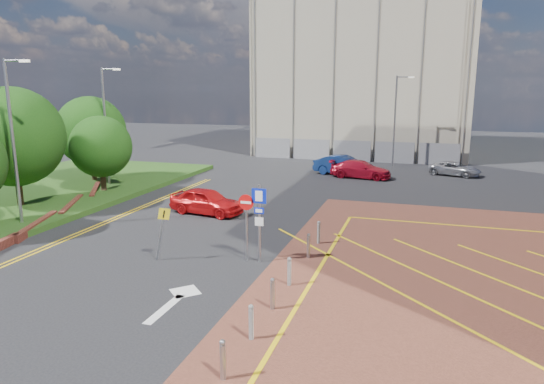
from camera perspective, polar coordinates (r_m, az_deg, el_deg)
The scene contains 18 objects.
ground at distance 19.21m, azimuth -3.87°, elevation -9.00°, with size 140.00×140.00×0.00m, color black.
grass_bed at distance 34.11m, azimuth -29.24°, elevation -0.89°, with size 14.00×32.00×0.30m, color #284616.
retaining_wall at distance 27.05m, azimuth -26.26°, elevation -3.54°, with size 6.06×20.33×0.40m.
tree_b at distance 31.05m, azimuth -28.14°, elevation 5.74°, with size 5.60×5.60×6.74m.
tree_c at distance 33.59m, azimuth -19.50°, elevation 5.06°, with size 4.00×4.00×4.90m.
tree_d at distance 37.71m, azimuth -20.53°, elevation 6.72°, with size 5.00×5.00×6.08m.
lamp_left_near at distance 26.73m, azimuth -28.12°, elevation 5.86°, with size 1.53×0.16×8.00m.
lamp_left_far at distance 35.61m, azimuth -18.94°, elevation 7.83°, with size 1.53×0.16×8.00m.
lamp_back at distance 44.82m, azimuth 14.36°, elevation 8.46°, with size 1.53×0.16×8.00m.
sign_cluster at distance 19.39m, azimuth -2.08°, elevation -2.71°, with size 1.17×0.12×3.20m.
warning_sign at distance 20.06m, azimuth -12.82°, elevation -4.06°, with size 0.69×0.41×2.25m.
bollard_row at distance 16.88m, azimuth 1.43°, elevation -10.32°, with size 0.14×11.14×0.90m.
construction_building at distance 57.20m, azimuth 11.21°, elevation 15.98°, with size 21.20×19.20×22.00m, color #B7AF96.
construction_fence at distance 47.38m, azimuth 10.56°, elevation 4.73°, with size 21.60×0.06×2.00m, color gray.
car_red_left at distance 27.37m, azimuth -7.71°, elevation -1.06°, with size 1.72×4.27×1.46m, color red.
car_blue_back at distance 39.77m, azimuth 8.41°, elevation 3.12°, with size 1.67×4.80×1.58m, color navy.
car_red_back at distance 38.71m, azimuth 10.39°, elevation 2.65°, with size 1.93×4.75×1.38m, color #B20F24.
car_silver_back at distance 41.85m, azimuth 20.70°, elevation 2.58°, with size 1.84×3.98×1.11m, color #A1A1A8.
Camera 1 is at (6.57, -16.68, 6.91)m, focal length 32.00 mm.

